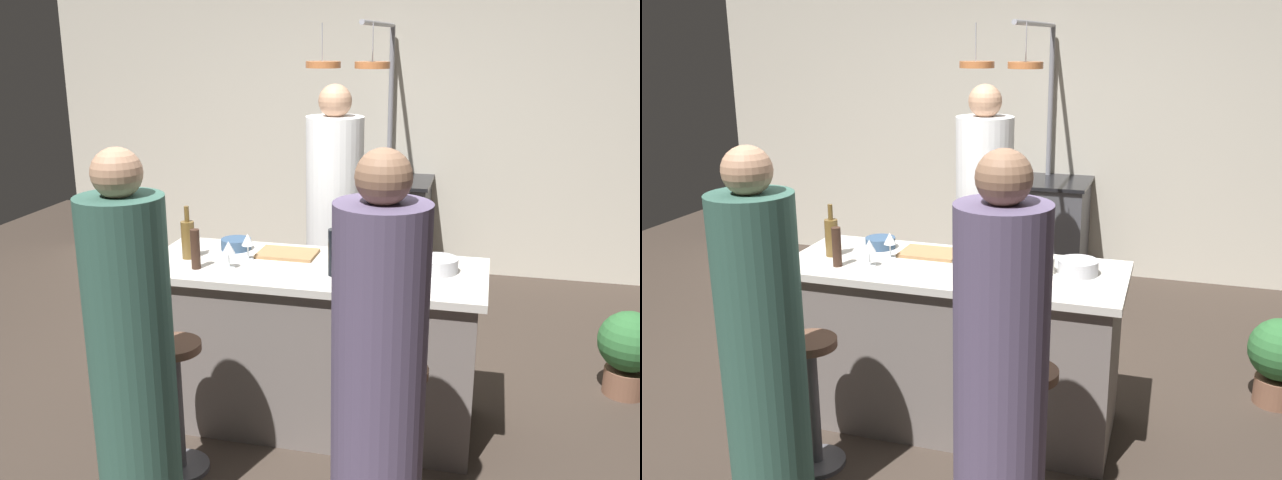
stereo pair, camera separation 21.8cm
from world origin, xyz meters
TOP-DOWN VIEW (x-y plane):
  - ground_plane at (0.00, 0.00)m, footprint 9.00×9.00m
  - back_wall at (0.00, 2.85)m, footprint 6.40×0.16m
  - kitchen_island at (0.00, 0.00)m, footprint 1.80×0.72m
  - stove_range at (0.00, 2.45)m, footprint 0.80×0.64m
  - chef at (-0.11, 0.99)m, footprint 0.38×0.38m
  - bar_stool_left at (-0.52, -0.62)m, footprint 0.28×0.28m
  - guest_left at (-0.51, -1.01)m, footprint 0.35×0.35m
  - bar_stool_right at (0.54, -0.62)m, footprint 0.28×0.28m
  - guest_right at (0.51, -1.01)m, footprint 0.36×0.36m
  - overhead_pot_rack at (-0.06, 1.99)m, footprint 0.59×1.44m
  - potted_plant at (1.73, 0.72)m, footprint 0.36×0.36m
  - cutting_board at (-0.19, 0.15)m, footprint 0.32×0.22m
  - pepper_mill at (-0.58, -0.18)m, footprint 0.05×0.05m
  - wine_bottle_green at (0.13, 0.08)m, footprint 0.07×0.07m
  - wine_bottle_dark at (0.14, -0.11)m, footprint 0.07×0.07m
  - wine_bottle_amber at (-0.69, -0.03)m, footprint 0.07×0.07m
  - wine_glass_near_left_guest at (-0.37, 0.02)m, footprint 0.07×0.07m
  - wine_glass_by_chef at (-0.42, -0.14)m, footprint 0.07×0.07m
  - wine_glass_near_right_guest at (0.31, -0.21)m, footprint 0.07×0.07m
  - mixing_bowl_ceramic at (0.42, 0.02)m, footprint 0.21×0.21m
  - mixing_bowl_steel at (0.64, 0.06)m, footprint 0.21×0.21m
  - mixing_bowl_blue at (-0.50, 0.19)m, footprint 0.17×0.17m

SIDE VIEW (x-z plane):
  - ground_plane at x=0.00m, z-range 0.00..0.00m
  - potted_plant at x=1.73m, z-range 0.04..0.56m
  - bar_stool_left at x=-0.52m, z-range 0.04..0.72m
  - bar_stool_right at x=0.54m, z-range 0.04..0.72m
  - stove_range at x=0.00m, z-range 0.00..0.89m
  - kitchen_island at x=0.00m, z-range 0.00..0.90m
  - guest_left at x=-0.51m, z-range -0.06..1.60m
  - guest_right at x=0.51m, z-range -0.06..1.63m
  - chef at x=-0.11m, z-range -0.06..1.71m
  - cutting_board at x=-0.19m, z-range 0.90..0.92m
  - mixing_bowl_blue at x=-0.50m, z-range 0.90..0.96m
  - mixing_bowl_steel at x=0.64m, z-range 0.90..0.97m
  - mixing_bowl_ceramic at x=0.42m, z-range 0.90..0.98m
  - pepper_mill at x=-0.58m, z-range 0.90..1.11m
  - wine_glass_near_left_guest at x=-0.37m, z-range 0.93..1.08m
  - wine_glass_by_chef at x=-0.42m, z-range 0.93..1.08m
  - wine_glass_near_right_guest at x=0.31m, z-range 0.93..1.08m
  - wine_bottle_amber at x=-0.69m, z-range 0.86..1.15m
  - wine_bottle_green at x=0.13m, z-range 0.86..1.17m
  - wine_bottle_dark at x=0.14m, z-range 0.86..1.19m
  - back_wall at x=0.00m, z-range 0.00..2.60m
  - overhead_pot_rack at x=-0.06m, z-range 0.54..2.71m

